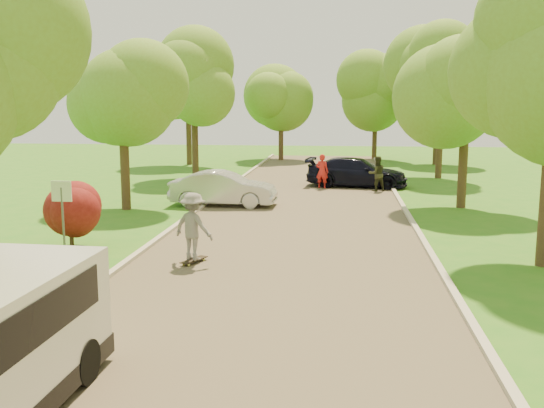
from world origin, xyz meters
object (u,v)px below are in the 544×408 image
at_px(dark_sedan, 357,172).
at_px(person_striped, 322,171).
at_px(silver_sedan, 223,189).
at_px(longboard, 194,260).
at_px(person_olive, 377,174).
at_px(skateboarder, 193,226).
at_px(street_sign, 62,204).

bearing_deg(dark_sedan, person_striped, 122.48).
bearing_deg(silver_sedan, longboard, -172.39).
bearing_deg(longboard, silver_sedan, -60.04).
bearing_deg(person_olive, person_striped, -31.58).
relative_size(silver_sedan, dark_sedan, 0.86).
relative_size(dark_sedan, skateboarder, 2.86).
relative_size(silver_sedan, skateboarder, 2.45).
relative_size(skateboarder, person_olive, 1.05).
bearing_deg(street_sign, longboard, 2.38).
height_order(street_sign, silver_sedan, street_sign).
bearing_deg(dark_sedan, person_olive, -142.81).
height_order(silver_sedan, skateboarder, skateboarder).
bearing_deg(skateboarder, silver_sedan, -60.04).
distance_m(silver_sedan, longboard, 9.22).
relative_size(longboard, person_striped, 0.55).
height_order(street_sign, dark_sedan, street_sign).
height_order(street_sign, skateboarder, street_sign).
distance_m(street_sign, person_striped, 16.27).
xyz_separation_m(street_sign, person_striped, (6.38, 14.95, -0.70)).
bearing_deg(person_olive, dark_sedan, -75.85).
height_order(skateboarder, person_striped, skateboarder).
distance_m(longboard, skateboarder, 0.91).
bearing_deg(dark_sedan, street_sign, 159.08).
bearing_deg(person_striped, skateboarder, 95.35).
bearing_deg(dark_sedan, skateboarder, 169.85).
height_order(street_sign, person_olive, street_sign).
bearing_deg(person_striped, street_sign, 83.24).
distance_m(street_sign, silver_sedan, 9.65).
xyz_separation_m(skateboarder, person_olive, (5.53, 14.10, -0.16)).
relative_size(street_sign, skateboarder, 1.22).
height_order(silver_sedan, person_striped, person_striped).
relative_size(dark_sedan, person_striped, 2.96).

